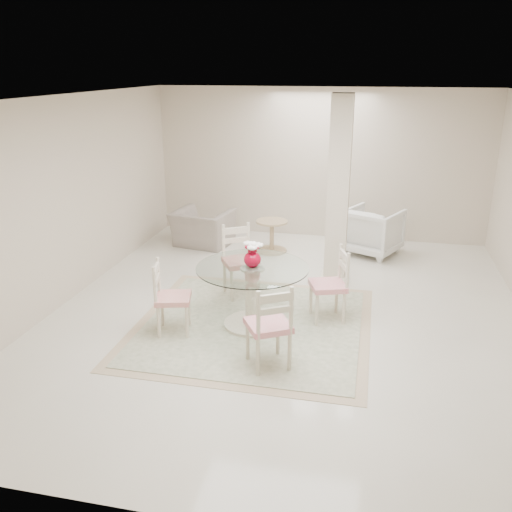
% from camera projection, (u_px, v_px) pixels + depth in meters
% --- Properties ---
extents(ground, '(7.00, 7.00, 0.00)m').
position_uv_depth(ground, '(287.00, 313.00, 7.04)').
color(ground, white).
rests_on(ground, ground).
extents(room_shell, '(6.02, 7.02, 2.71)m').
position_uv_depth(room_shell, '(290.00, 172.00, 6.42)').
color(room_shell, beige).
rests_on(room_shell, ground).
extents(column, '(0.30, 0.30, 2.70)m').
position_uv_depth(column, '(338.00, 192.00, 7.68)').
color(column, beige).
rests_on(column, ground).
extents(area_rug, '(2.86, 2.86, 0.02)m').
position_uv_depth(area_rug, '(253.00, 325.00, 6.70)').
color(area_rug, tan).
rests_on(area_rug, ground).
extents(dining_table, '(1.35, 1.35, 0.78)m').
position_uv_depth(dining_table, '(252.00, 297.00, 6.57)').
color(dining_table, '#EEE9C4').
rests_on(dining_table, ground).
extents(red_vase, '(0.24, 0.23, 0.31)m').
position_uv_depth(red_vase, '(252.00, 255.00, 6.39)').
color(red_vase, '#A80520').
rests_on(red_vase, dining_table).
extents(dining_chair_east, '(0.53, 0.53, 1.04)m').
position_uv_depth(dining_chair_east, '(333.00, 279.00, 6.69)').
color(dining_chair_east, beige).
rests_on(dining_chair_east, ground).
extents(dining_chair_north, '(0.60, 0.60, 1.09)m').
position_uv_depth(dining_chair_north, '(239.00, 255.00, 7.45)').
color(dining_chair_north, beige).
rests_on(dining_chair_north, ground).
extents(dining_chair_west, '(0.49, 0.49, 1.00)m').
position_uv_depth(dining_chair_west, '(167.00, 292.00, 6.36)').
color(dining_chair_west, beige).
rests_on(dining_chair_west, ground).
extents(dining_chair_south, '(0.59, 0.59, 1.07)m').
position_uv_depth(dining_chair_south, '(271.00, 321.00, 5.57)').
color(dining_chair_south, beige).
rests_on(dining_chair_south, ground).
extents(recliner_taupe, '(1.10, 1.00, 0.63)m').
position_uv_depth(recliner_taupe, '(203.00, 228.00, 9.62)').
color(recliner_taupe, gray).
rests_on(recliner_taupe, ground).
extents(armchair_white, '(1.13, 1.14, 0.79)m').
position_uv_depth(armchair_white, '(372.00, 231.00, 9.17)').
color(armchair_white, white).
rests_on(armchair_white, ground).
extents(side_table, '(0.54, 0.54, 0.56)m').
position_uv_depth(side_table, '(272.00, 238.00, 9.27)').
color(side_table, tan).
rests_on(side_table, ground).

